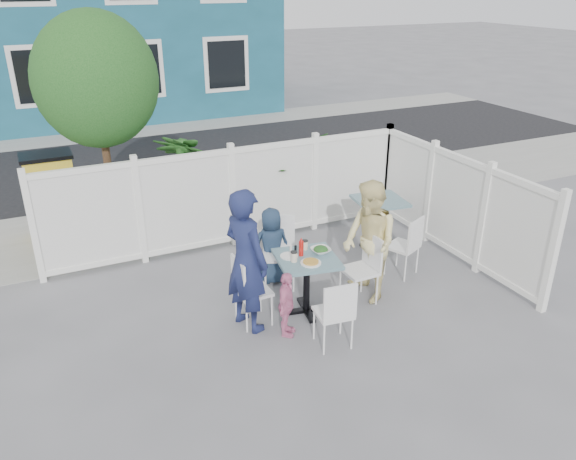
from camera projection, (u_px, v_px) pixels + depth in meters
name	position (u px, v px, depth m)	size (l,w,h in m)	color
ground	(293.00, 319.00, 7.11)	(80.00, 80.00, 0.00)	slate
near_sidewalk	(203.00, 215.00, 10.25)	(24.00, 2.60, 0.01)	gray
street	(156.00, 160.00, 13.30)	(24.00, 5.00, 0.01)	black
far_sidewalk	(130.00, 131.00, 15.85)	(24.00, 1.60, 0.01)	gray
building	(81.00, 12.00, 17.23)	(11.00, 6.00, 6.00)	#184D5D
fence_back	(233.00, 199.00, 8.81)	(5.86, 0.08, 1.60)	white
fence_right	(455.00, 208.00, 8.46)	(0.08, 3.66, 1.60)	white
tree	(96.00, 81.00, 8.15)	(1.80, 1.62, 3.59)	#382316
utility_cabinet	(53.00, 197.00, 9.18)	(0.73, 0.52, 1.35)	gold
potted_shrub_a	(188.00, 185.00, 9.15)	(0.98, 0.98, 1.74)	#174718
potted_shrub_b	(283.00, 178.00, 9.75)	(1.41, 1.22, 1.57)	#174718
main_table	(307.00, 270.00, 7.04)	(0.86, 0.86, 0.78)	#436974
spare_table	(379.00, 210.00, 8.87)	(0.83, 0.83, 0.78)	#436974
chair_left	(247.00, 286.00, 6.82)	(0.41, 0.42, 0.91)	white
chair_right	(365.00, 264.00, 7.33)	(0.42, 0.43, 0.93)	white
chair_back	(279.00, 246.00, 7.74)	(0.58, 0.57, 0.98)	white
chair_near	(336.00, 310.00, 6.36)	(0.44, 0.43, 0.88)	white
chair_spare	(408.00, 243.00, 7.96)	(0.54, 0.53, 0.90)	white
man	(246.00, 261.00, 6.63)	(0.66, 0.43, 1.80)	#1A224D
woman	(369.00, 242.00, 7.29)	(0.79, 0.62, 1.63)	#F5D750
boy	(272.00, 246.00, 7.79)	(0.54, 0.35, 1.10)	#1D3049
toddler	(286.00, 305.00, 6.65)	(0.49, 0.20, 0.84)	pink
plate_main	(311.00, 263.00, 6.82)	(0.26, 0.26, 0.02)	white
plate_side	(289.00, 256.00, 6.98)	(0.23, 0.23, 0.02)	white
salad_bowl	(321.00, 251.00, 7.08)	(0.24, 0.24, 0.06)	white
coffee_cup_a	(294.00, 257.00, 6.85)	(0.08, 0.08, 0.12)	beige
coffee_cup_b	(305.00, 245.00, 7.16)	(0.08, 0.08, 0.11)	beige
ketchup_bottle	(301.00, 248.00, 6.98)	(0.06, 0.06, 0.20)	red
salt_shaker	(291.00, 248.00, 7.12)	(0.03, 0.03, 0.08)	white
pepper_shaker	(295.00, 248.00, 7.12)	(0.03, 0.03, 0.07)	black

